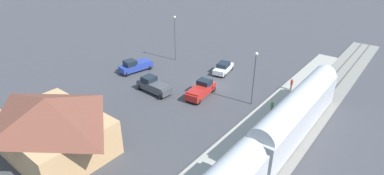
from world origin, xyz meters
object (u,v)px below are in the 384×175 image
at_px(light_pole_near_platform, 255,72).
at_px(pickup_blue, 135,66).
at_px(pedestrian_on_platform, 272,106).
at_px(station_building, 51,124).
at_px(pickup_charcoal, 154,85).
at_px(sedan_white, 223,68).
at_px(pedestrian_waiting_far, 292,83).
at_px(light_pole_lot_center, 175,33).
at_px(pickup_red, 201,89).

bearing_deg(light_pole_near_platform, pickup_blue, 6.30).
distance_m(pedestrian_on_platform, pickup_blue, 23.30).
bearing_deg(station_building, pickup_charcoal, -85.06).
height_order(station_building, pickup_charcoal, station_building).
relative_size(pickup_blue, sedan_white, 1.19).
relative_size(sedan_white, pickup_charcoal, 0.87).
height_order(pedestrian_waiting_far, pickup_charcoal, pickup_charcoal).
bearing_deg(sedan_white, pedestrian_on_platform, 148.38).
bearing_deg(pickup_blue, pedestrian_waiting_far, -158.62).
distance_m(pedestrian_on_platform, pedestrian_waiting_far, 7.68).
relative_size(pedestrian_waiting_far, sedan_white, 0.36).
height_order(pickup_blue, sedan_white, pickup_blue).
xyz_separation_m(station_building, pickup_charcoal, (1.34, -15.48, -2.15)).
height_order(station_building, pedestrian_on_platform, station_building).
relative_size(pedestrian_on_platform, light_pole_lot_center, 0.22).
height_order(sedan_white, light_pole_near_platform, light_pole_near_platform).
bearing_deg(light_pole_lot_center, station_building, 104.89).
bearing_deg(pedestrian_on_platform, sedan_white, -31.62).
bearing_deg(pedestrian_on_platform, light_pole_near_platform, -16.95).
bearing_deg(light_pole_near_platform, sedan_white, -36.25).
bearing_deg(pickup_blue, pickup_charcoal, 156.20).
xyz_separation_m(station_building, pedestrian_on_platform, (-14.42, -20.02, -1.90)).
bearing_deg(pickup_blue, station_building, 115.21).
bearing_deg(light_pole_lot_center, sedan_white, -176.94).
relative_size(pickup_red, light_pole_near_platform, 0.77).
relative_size(sedan_white, pickup_red, 0.85).
distance_m(pickup_red, light_pole_near_platform, 7.82).
relative_size(pickup_charcoal, pickup_red, 0.98).
distance_m(sedan_white, light_pole_lot_center, 10.62).
bearing_deg(station_building, sedan_white, -95.64).
bearing_deg(light_pole_near_platform, pedestrian_on_platform, 163.05).
relative_size(station_building, light_pole_near_platform, 1.68).
bearing_deg(pickup_red, pickup_blue, -0.48).
relative_size(station_building, pedestrian_on_platform, 7.14).
bearing_deg(light_pole_lot_center, pedestrian_waiting_far, -177.38).
height_order(pickup_charcoal, light_pole_near_platform, light_pole_near_platform).
height_order(station_building, light_pole_near_platform, light_pole_near_platform).
bearing_deg(pedestrian_on_platform, pedestrian_waiting_far, -85.76).
relative_size(pickup_blue, pickup_charcoal, 1.04).
distance_m(sedan_white, pickup_red, 8.79).
bearing_deg(pickup_charcoal, pickup_red, -151.91).
relative_size(pickup_blue, light_pole_lot_center, 0.72).
height_order(pedestrian_on_platform, sedan_white, pedestrian_on_platform).
xyz_separation_m(pickup_charcoal, pickup_red, (-5.99, -3.20, 0.00)).
height_order(pedestrian_waiting_far, pickup_blue, pickup_blue).
distance_m(station_building, light_pole_near_platform, 23.84).
bearing_deg(pickup_charcoal, station_building, 94.94).
xyz_separation_m(pedestrian_waiting_far, light_pole_lot_center, (20.96, 0.96, 3.68)).
relative_size(pickup_charcoal, light_pole_lot_center, 0.69).
relative_size(station_building, pickup_charcoal, 2.23).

